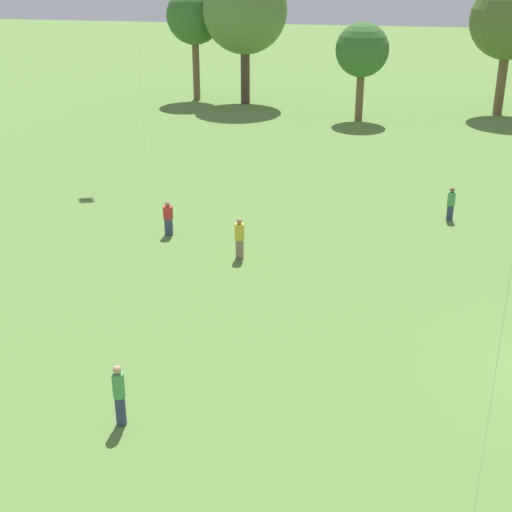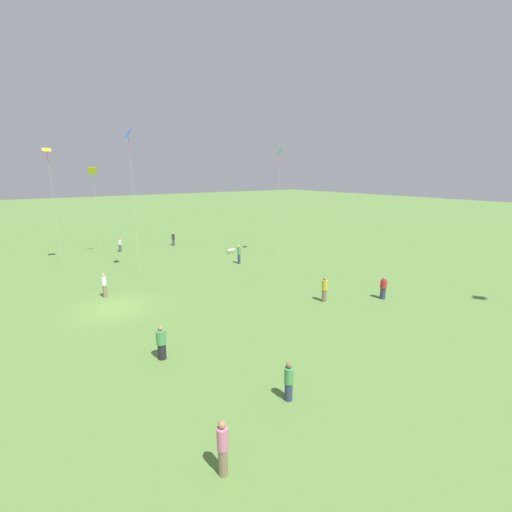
% 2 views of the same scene
% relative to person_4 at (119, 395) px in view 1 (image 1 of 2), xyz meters
% --- Properties ---
extents(tree_0, '(4.90, 4.90, 9.70)m').
position_rel_person_4_xyz_m(tree_0, '(-11.38, 47.39, 6.21)').
color(tree_0, brown).
rests_on(tree_0, ground_plane).
extents(tree_1, '(7.22, 7.22, 11.44)m').
position_rel_person_4_xyz_m(tree_1, '(-6.66, 46.42, 6.82)').
color(tree_1, brown).
rests_on(tree_1, ground_plane).
extents(tree_2, '(4.11, 4.11, 7.48)m').
position_rel_person_4_xyz_m(tree_2, '(3.63, 41.50, 4.39)').
color(tree_2, brown).
rests_on(tree_2, ground_plane).
extents(tree_3, '(6.13, 6.13, 10.50)m').
position_rel_person_4_xyz_m(tree_3, '(14.69, 46.03, 6.42)').
color(tree_3, brown).
rests_on(tree_3, ground_plane).
extents(person_4, '(0.36, 0.36, 1.89)m').
position_rel_person_4_xyz_m(person_4, '(0.00, 0.00, 0.00)').
color(person_4, '#333D5B').
rests_on(person_4, ground_plane).
extents(person_5, '(0.54, 0.54, 1.65)m').
position_rel_person_4_xyz_m(person_5, '(-3.26, 14.27, -0.16)').
color(person_5, '#333D5B').
rests_on(person_5, ground_plane).
extents(person_7, '(0.53, 0.53, 1.82)m').
position_rel_person_4_xyz_m(person_7, '(0.61, 12.22, -0.06)').
color(person_7, '#847056').
rests_on(person_7, ground_plane).
extents(person_8, '(0.49, 0.49, 1.67)m').
position_rel_person_4_xyz_m(person_8, '(9.71, 19.05, -0.13)').
color(person_8, '#333D5B').
rests_on(person_8, ground_plane).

